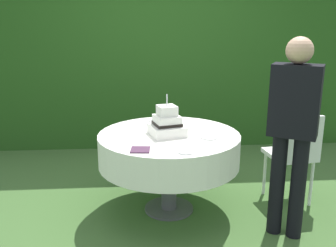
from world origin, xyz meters
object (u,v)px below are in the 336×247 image
Objects in this scene: serving_plate_left at (209,137)px; garden_chair at (294,150)px; serving_plate_far at (155,121)px; cake_table at (169,149)px; wedding_cake at (167,124)px; standing_person at (293,126)px; napkin_stack at (140,150)px; serving_plate_near at (186,152)px.

garden_chair is at bearing 12.38° from serving_plate_left.
serving_plate_far is at bearing 126.57° from serving_plate_left.
garden_chair is (1.18, 0.03, -0.06)m from cake_table.
wedding_cake reaches higher than serving_plate_left.
standing_person reaches higher than cake_table.
serving_plate_left is 0.09× the size of standing_person.
serving_plate_left is 1.00× the size of napkin_stack.
serving_plate_near is 0.43m from serving_plate_left.
wedding_cake is 0.38m from serving_plate_left.
cake_table is at bearing 155.66° from serving_plate_left.
standing_person is (0.58, -0.34, 0.18)m from serving_plate_left.
napkin_stack is 0.17× the size of garden_chair.
napkin_stack is at bearing 176.88° from standing_person.
cake_table is 1.09m from standing_person.
garden_chair is (1.43, 0.46, -0.20)m from napkin_stack.
wedding_cake is 0.47m from napkin_stack.
napkin_stack is at bearing -121.17° from wedding_cake.
serving_plate_far is at bearing 137.74° from standing_person.
serving_plate_near is 0.14× the size of garden_chair.
garden_chair is at bearing -17.70° from serving_plate_far.
wedding_cake is 0.49m from serving_plate_far.
cake_table is 1.18m from garden_chair.
napkin_stack is (-0.15, -0.87, -0.00)m from serving_plate_far.
garden_chair reaches higher than serving_plate_left.
serving_plate_near is (0.09, -0.50, 0.15)m from cake_table.
napkin_stack is 1.19m from standing_person.
serving_plate_near reaches higher than cake_table.
serving_plate_left reaches higher than cake_table.
serving_plate_near and serving_plate_far have the same top height.
serving_plate_left is at bearing -167.62° from garden_chair.
serving_plate_far is 0.88m from napkin_stack.
cake_table is 0.53m from serving_plate_near.
serving_plate_left is (0.35, -0.12, -0.09)m from wedding_cake.
serving_plate_far is at bearing 162.30° from garden_chair.
serving_plate_near is at bearing -79.99° from cake_table.
serving_plate_left is at bearing -53.43° from serving_plate_far.
wedding_cake reaches higher than serving_plate_far.
standing_person is at bearing -116.58° from garden_chair.
cake_table is at bearing 58.33° from wedding_cake.
serving_plate_near is 0.84× the size of napkin_stack.
serving_plate_left is (0.33, -0.15, 0.15)m from cake_table.
wedding_cake is at bearing -176.96° from garden_chair.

